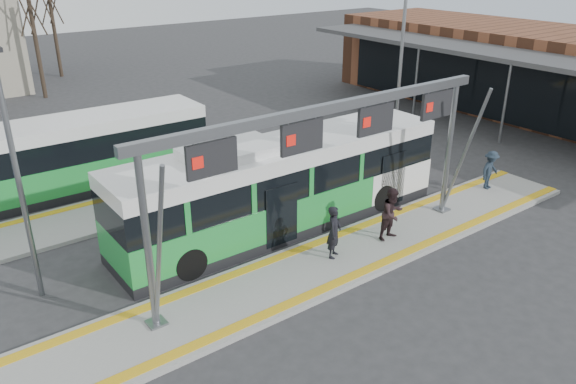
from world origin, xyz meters
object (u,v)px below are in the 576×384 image
(hero_bus, at_px, (283,185))
(gantry, at_px, (333,137))
(passenger_b, at_px, (392,214))
(passenger_c, at_px, (490,170))
(passenger_a, at_px, (334,232))

(hero_bus, bearing_deg, gantry, -95.06)
(gantry, bearing_deg, passenger_b, -7.96)
(gantry, height_order, passenger_b, gantry)
(passenger_b, xyz_separation_m, passenger_c, (6.57, 0.62, -0.11))
(passenger_c, bearing_deg, passenger_b, 179.13)
(gantry, bearing_deg, passenger_a, -44.55)
(hero_bus, relative_size, passenger_c, 7.80)
(passenger_c, bearing_deg, gantry, 175.39)
(hero_bus, xyz_separation_m, passenger_b, (2.28, -3.30, -0.53))
(gantry, bearing_deg, passenger_c, 1.64)
(passenger_a, distance_m, passenger_b, 2.46)
(gantry, distance_m, passenger_a, 3.25)
(passenger_b, bearing_deg, passenger_c, 3.70)
(passenger_b, distance_m, passenger_c, 6.60)
(hero_bus, relative_size, passenger_a, 7.16)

